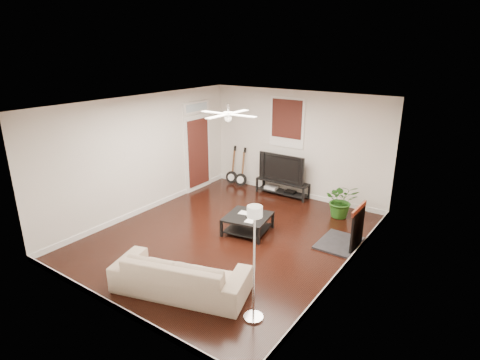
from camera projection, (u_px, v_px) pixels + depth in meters
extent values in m
cube|color=black|center=(229.00, 236.00, 8.32)|extent=(5.00, 6.00, 0.01)
cube|color=white|center=(228.00, 104.00, 7.42)|extent=(5.00, 6.00, 0.01)
cube|color=silver|center=(297.00, 145.00, 10.20)|extent=(5.00, 0.01, 2.80)
cube|color=silver|center=(103.00, 227.00, 5.54)|extent=(5.00, 0.01, 2.80)
cube|color=silver|center=(144.00, 155.00, 9.22)|extent=(0.01, 6.00, 2.80)
cube|color=silver|center=(349.00, 200.00, 6.52)|extent=(0.01, 6.00, 2.80)
cube|color=brown|center=(367.00, 183.00, 7.30)|extent=(0.02, 2.20, 2.80)
cube|color=black|center=(348.00, 225.00, 7.76)|extent=(0.80, 1.10, 0.92)
cube|color=#34130E|center=(287.00, 123.00, 10.16)|extent=(1.00, 0.06, 1.30)
cube|color=white|center=(198.00, 146.00, 10.72)|extent=(0.08, 1.00, 2.50)
cube|color=black|center=(282.00, 188.00, 10.55)|extent=(1.46, 0.39, 0.41)
imported|color=black|center=(283.00, 167.00, 10.38)|extent=(1.31, 0.17, 0.75)
cube|color=black|center=(248.00, 224.00, 8.44)|extent=(1.05, 1.05, 0.38)
imported|color=#C2B091|center=(181.00, 274.00, 6.35)|extent=(2.37, 1.48, 0.65)
imported|color=#245B1A|center=(342.00, 200.00, 9.13)|extent=(0.98, 0.94, 0.84)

